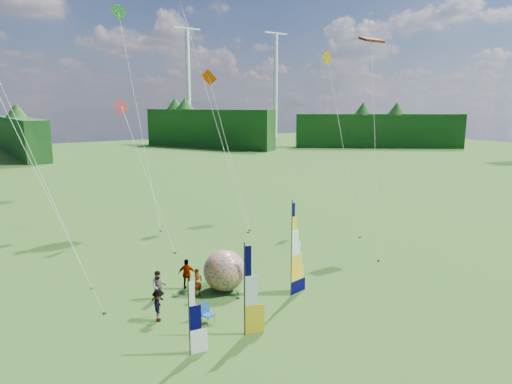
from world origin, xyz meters
TOP-DOWN VIEW (x-y plane):
  - ground at (0.00, 0.00)m, footprint 220.00×220.00m
  - treeline_ring at (0.00, 0.00)m, footprint 210.00×210.00m
  - turbine_left at (70.00, 95.00)m, footprint 8.00×1.20m
  - turbine_right at (45.00, 102.00)m, footprint 8.00×1.20m
  - feather_banner_main at (0.40, 2.81)m, footprint 1.33×0.33m
  - side_banner_left at (-3.89, 0.75)m, footprint 1.07×0.49m
  - side_banner_far at (-6.57, 0.64)m, footprint 0.93×0.26m
  - bol_inflatable at (-2.09, 5.41)m, footprint 2.88×2.88m
  - spectator_a at (-3.66, 5.44)m, footprint 0.65×0.54m
  - spectator_b at (-5.48, 6.25)m, footprint 0.85×0.66m
  - spectator_c at (-6.39, 4.14)m, footprint 0.75×1.04m
  - spectator_d at (-3.63, 6.75)m, footprint 1.03×0.89m
  - camp_chair at (-4.65, 2.63)m, footprint 0.66×0.66m
  - kite_whale at (5.53, 20.37)m, footprint 6.51×17.04m
  - kite_rainbow_delta at (-9.94, 12.71)m, footprint 10.05×11.39m
  - kite_parafoil at (11.15, 6.84)m, footprint 11.58×12.11m
  - small_kite_red at (-1.78, 16.65)m, footprint 4.60×10.68m
  - small_kite_orange at (6.00, 18.00)m, footprint 6.73×10.23m
  - small_kite_yellow at (13.07, 11.83)m, footprint 6.25×10.24m
  - small_kite_pink at (-10.72, 9.22)m, footprint 7.80×8.75m
  - small_kite_green at (0.24, 23.04)m, footprint 5.88×12.57m

SIDE VIEW (x-z plane):
  - ground at x=0.00m, z-range 0.00..0.00m
  - camp_chair at x=-4.65m, z-range 0.00..0.95m
  - spectator_c at x=-6.39m, z-range 0.00..1.51m
  - spectator_a at x=-3.66m, z-range 0.00..1.54m
  - spectator_b at x=-5.48m, z-range 0.00..1.56m
  - spectator_d at x=-3.63m, z-range 0.00..1.67m
  - bol_inflatable at x=-2.09m, z-range 0.00..2.23m
  - side_banner_far at x=-6.57m, z-range 0.00..3.11m
  - side_banner_left at x=-3.89m, z-range 0.00..4.03m
  - feather_banner_main at x=0.40m, z-range 0.00..4.95m
  - treeline_ring at x=0.00m, z-range 0.00..8.00m
  - small_kite_red at x=-1.78m, z-range 0.00..10.79m
  - small_kite_orange at x=6.00m, z-range 0.00..13.38m
  - small_kite_yellow at x=13.07m, z-range 0.00..14.91m
  - kite_parafoil at x=11.15m, z-range 0.00..16.64m
  - kite_rainbow_delta at x=-9.94m, z-range 0.00..17.24m
  - small_kite_pink at x=-10.72m, z-range 0.00..17.64m
  - small_kite_green at x=0.24m, z-range 0.00..19.20m
  - kite_whale at x=5.53m, z-range 0.00..22.74m
  - turbine_left at x=70.00m, z-range 0.00..30.00m
  - turbine_right at x=45.00m, z-range 0.00..30.00m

